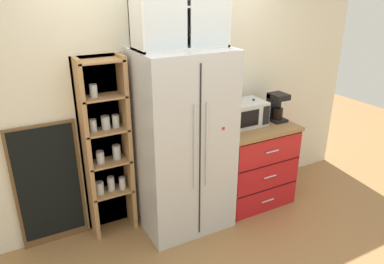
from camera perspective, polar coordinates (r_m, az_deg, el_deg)
ground_plane at (r=3.97m, az=-1.19°, el=-13.75°), size 10.55×10.55×0.00m
wall_back_cream at (r=3.73m, az=-4.16°, el=5.71°), size 4.86×0.10×2.55m
refrigerator at (r=3.53m, az=-1.43°, el=-1.64°), size 0.86×0.69×1.80m
pantry_shelf_column at (r=3.55m, az=-13.32°, el=-2.19°), size 0.46×0.27×1.76m
counter_cabinet at (r=4.17m, az=9.30°, el=-4.76°), size 0.84×0.65×0.92m
microwave at (r=3.91m, az=8.11°, el=2.89°), size 0.44×0.33×0.26m
coffee_maker at (r=4.11m, az=13.01°, el=3.88°), size 0.17×0.20×0.31m
mug_navy at (r=3.96m, az=9.92°, el=1.68°), size 0.12×0.09×0.09m
bottle_green at (r=3.97m, az=9.47°, el=2.99°), size 0.06×0.06×0.28m
upper_cabinet at (r=3.28m, az=-2.04°, el=19.04°), size 0.82×0.32×0.70m
chalkboard_menu at (r=3.64m, az=-21.49°, el=-7.77°), size 0.60×0.04×1.20m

